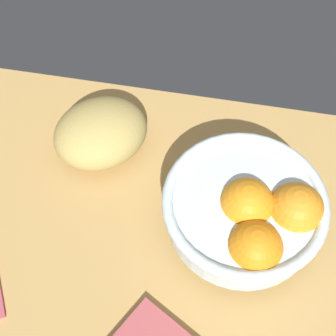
# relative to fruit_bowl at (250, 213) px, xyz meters

# --- Properties ---
(ground_plane) EXTENTS (0.75, 0.57, 0.03)m
(ground_plane) POSITION_rel_fruit_bowl_xyz_m (0.14, 0.04, -0.07)
(ground_plane) COLOR tan
(fruit_bowl) EXTENTS (0.23, 0.23, 0.11)m
(fruit_bowl) POSITION_rel_fruit_bowl_xyz_m (0.00, 0.00, 0.00)
(fruit_bowl) COLOR silver
(fruit_bowl) RESTS_ON ground
(bread_loaf) EXTENTS (0.20, 0.20, 0.08)m
(bread_loaf) POSITION_rel_fruit_bowl_xyz_m (0.24, -0.11, -0.01)
(bread_loaf) COLOR tan
(bread_loaf) RESTS_ON ground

